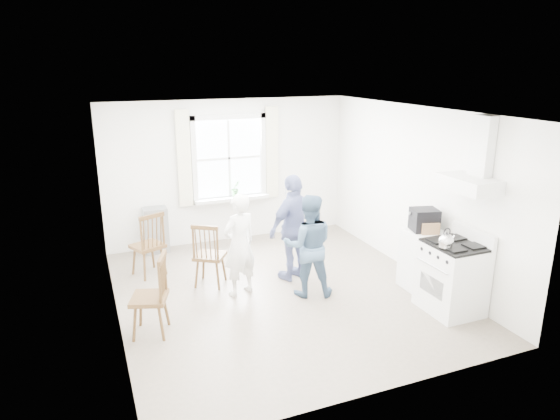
{
  "coord_description": "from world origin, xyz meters",
  "views": [
    {
      "loc": [
        -2.49,
        -6.13,
        3.21
      ],
      "look_at": [
        0.08,
        0.2,
        1.19
      ],
      "focal_mm": 32.0,
      "sensor_mm": 36.0,
      "label": 1
    }
  ],
  "objects_px": {
    "windsor_chair_b": "(207,249)",
    "person_mid": "(309,246)",
    "gas_stove": "(452,277)",
    "stereo_stack": "(424,220)",
    "person_left": "(239,245)",
    "person_right": "(294,228)",
    "low_cabinet": "(423,260)",
    "windsor_chair_a": "(151,238)",
    "windsor_chair_c": "(158,286)"
  },
  "relations": [
    {
      "from": "low_cabinet",
      "to": "windsor_chair_a",
      "type": "bearing_deg",
      "value": 151.88
    },
    {
      "from": "person_mid",
      "to": "windsor_chair_a",
      "type": "bearing_deg",
      "value": -17.06
    },
    {
      "from": "person_mid",
      "to": "stereo_stack",
      "type": "bearing_deg",
      "value": -175.84
    },
    {
      "from": "low_cabinet",
      "to": "windsor_chair_a",
      "type": "distance_m",
      "value": 4.09
    },
    {
      "from": "windsor_chair_c",
      "to": "person_mid",
      "type": "xyz_separation_m",
      "value": [
        2.15,
        0.3,
        0.11
      ]
    },
    {
      "from": "stereo_stack",
      "to": "windsor_chair_b",
      "type": "height_order",
      "value": "stereo_stack"
    },
    {
      "from": "windsor_chair_c",
      "to": "person_left",
      "type": "relative_size",
      "value": 0.7
    },
    {
      "from": "person_left",
      "to": "windsor_chair_c",
      "type": "bearing_deg",
      "value": 8.59
    },
    {
      "from": "gas_stove",
      "to": "windsor_chair_a",
      "type": "height_order",
      "value": "gas_stove"
    },
    {
      "from": "windsor_chair_a",
      "to": "windsor_chair_c",
      "type": "relative_size",
      "value": 1.0
    },
    {
      "from": "gas_stove",
      "to": "person_right",
      "type": "distance_m",
      "value": 2.35
    },
    {
      "from": "person_left",
      "to": "person_mid",
      "type": "distance_m",
      "value": 0.98
    },
    {
      "from": "person_left",
      "to": "windsor_chair_b",
      "type": "bearing_deg",
      "value": -65.06
    },
    {
      "from": "windsor_chair_b",
      "to": "person_right",
      "type": "relative_size",
      "value": 0.61
    },
    {
      "from": "gas_stove",
      "to": "person_left",
      "type": "distance_m",
      "value": 2.91
    },
    {
      "from": "stereo_stack",
      "to": "windsor_chair_a",
      "type": "bearing_deg",
      "value": 151.99
    },
    {
      "from": "person_left",
      "to": "person_mid",
      "type": "relative_size",
      "value": 1.01
    },
    {
      "from": "windsor_chair_b",
      "to": "stereo_stack",
      "type": "bearing_deg",
      "value": -22.64
    },
    {
      "from": "windsor_chair_a",
      "to": "windsor_chair_c",
      "type": "distance_m",
      "value": 1.78
    },
    {
      "from": "windsor_chair_b",
      "to": "person_right",
      "type": "distance_m",
      "value": 1.34
    },
    {
      "from": "windsor_chair_b",
      "to": "person_right",
      "type": "height_order",
      "value": "person_right"
    },
    {
      "from": "low_cabinet",
      "to": "windsor_chair_b",
      "type": "xyz_separation_m",
      "value": [
        -2.9,
        1.22,
        0.16
      ]
    },
    {
      "from": "windsor_chair_a",
      "to": "windsor_chair_c",
      "type": "xyz_separation_m",
      "value": [
        -0.17,
        -1.77,
        -0.0
      ]
    },
    {
      "from": "windsor_chair_a",
      "to": "person_left",
      "type": "bearing_deg",
      "value": -44.95
    },
    {
      "from": "windsor_chair_b",
      "to": "person_mid",
      "type": "relative_size",
      "value": 0.67
    },
    {
      "from": "person_left",
      "to": "person_mid",
      "type": "bearing_deg",
      "value": 136.35
    },
    {
      "from": "windsor_chair_c",
      "to": "person_right",
      "type": "distance_m",
      "value": 2.37
    },
    {
      "from": "gas_stove",
      "to": "low_cabinet",
      "type": "height_order",
      "value": "gas_stove"
    },
    {
      "from": "low_cabinet",
      "to": "person_left",
      "type": "height_order",
      "value": "person_left"
    },
    {
      "from": "stereo_stack",
      "to": "person_left",
      "type": "distance_m",
      "value": 2.66
    },
    {
      "from": "gas_stove",
      "to": "person_mid",
      "type": "height_order",
      "value": "person_mid"
    },
    {
      "from": "person_mid",
      "to": "windsor_chair_c",
      "type": "bearing_deg",
      "value": 27.52
    },
    {
      "from": "gas_stove",
      "to": "stereo_stack",
      "type": "xyz_separation_m",
      "value": [
        0.05,
        0.72,
        0.58
      ]
    },
    {
      "from": "windsor_chair_a",
      "to": "person_right",
      "type": "bearing_deg",
      "value": -23.28
    },
    {
      "from": "person_left",
      "to": "person_right",
      "type": "height_order",
      "value": "person_right"
    },
    {
      "from": "windsor_chair_a",
      "to": "person_left",
      "type": "xyz_separation_m",
      "value": [
        1.08,
        -1.08,
        0.11
      ]
    },
    {
      "from": "windsor_chair_a",
      "to": "gas_stove",
      "type": "bearing_deg",
      "value": -36.61
    },
    {
      "from": "windsor_chair_b",
      "to": "person_mid",
      "type": "bearing_deg",
      "value": -30.86
    },
    {
      "from": "stereo_stack",
      "to": "windsor_chair_c",
      "type": "height_order",
      "value": "stereo_stack"
    },
    {
      "from": "low_cabinet",
      "to": "windsor_chair_c",
      "type": "height_order",
      "value": "windsor_chair_c"
    },
    {
      "from": "person_left",
      "to": "person_right",
      "type": "xyz_separation_m",
      "value": [
        0.94,
        0.21,
        0.07
      ]
    },
    {
      "from": "person_right",
      "to": "windsor_chair_a",
      "type": "bearing_deg",
      "value": -44.36
    },
    {
      "from": "low_cabinet",
      "to": "windsor_chair_b",
      "type": "height_order",
      "value": "windsor_chair_b"
    },
    {
      "from": "gas_stove",
      "to": "windsor_chair_a",
      "type": "distance_m",
      "value": 4.41
    },
    {
      "from": "gas_stove",
      "to": "low_cabinet",
      "type": "relative_size",
      "value": 1.24
    },
    {
      "from": "stereo_stack",
      "to": "person_mid",
      "type": "bearing_deg",
      "value": 164.66
    },
    {
      "from": "person_left",
      "to": "gas_stove",
      "type": "bearing_deg",
      "value": 127.48
    },
    {
      "from": "windsor_chair_c",
      "to": "person_right",
      "type": "relative_size",
      "value": 0.63
    },
    {
      "from": "person_mid",
      "to": "low_cabinet",
      "type": "bearing_deg",
      "value": -176.3
    },
    {
      "from": "windsor_chair_b",
      "to": "windsor_chair_c",
      "type": "distance_m",
      "value": 1.38
    }
  ]
}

